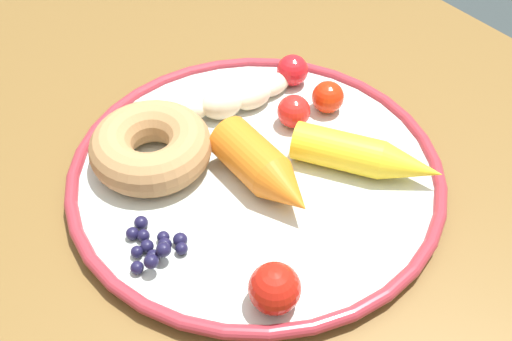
{
  "coord_description": "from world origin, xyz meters",
  "views": [
    {
      "loc": [
        -0.29,
        0.26,
        1.15
      ],
      "look_at": [
        0.02,
        0.03,
        0.75
      ],
      "focal_mm": 43.21,
      "sensor_mm": 36.0,
      "label": 1
    }
  ],
  "objects_px": {
    "blueberry_pile": "(154,245)",
    "tomato_mid": "(294,111)",
    "dining_table": "(286,250)",
    "carrot_yellow": "(367,157)",
    "tomato_near": "(275,288)",
    "banana": "(219,101)",
    "donut": "(151,147)",
    "plate": "(256,173)",
    "carrot_orange": "(265,170)",
    "tomato_extra": "(292,70)",
    "tomato_far": "(328,97)"
  },
  "relations": [
    {
      "from": "blueberry_pile",
      "to": "tomato_mid",
      "type": "bearing_deg",
      "value": -74.27
    },
    {
      "from": "dining_table",
      "to": "carrot_yellow",
      "type": "xyz_separation_m",
      "value": [
        -0.04,
        -0.05,
        0.14
      ]
    },
    {
      "from": "tomato_near",
      "to": "banana",
      "type": "bearing_deg",
      "value": -24.36
    },
    {
      "from": "blueberry_pile",
      "to": "donut",
      "type": "bearing_deg",
      "value": -29.57
    },
    {
      "from": "carrot_yellow",
      "to": "tomato_near",
      "type": "bearing_deg",
      "value": 111.64
    },
    {
      "from": "plate",
      "to": "blueberry_pile",
      "type": "bearing_deg",
      "value": 101.08
    },
    {
      "from": "banana",
      "to": "blueberry_pile",
      "type": "distance_m",
      "value": 0.18
    },
    {
      "from": "donut",
      "to": "blueberry_pile",
      "type": "distance_m",
      "value": 0.1
    },
    {
      "from": "plate",
      "to": "carrot_orange",
      "type": "distance_m",
      "value": 0.03
    },
    {
      "from": "plate",
      "to": "tomato_mid",
      "type": "bearing_deg",
      "value": -66.57
    },
    {
      "from": "carrot_orange",
      "to": "tomato_mid",
      "type": "bearing_deg",
      "value": -55.92
    },
    {
      "from": "dining_table",
      "to": "tomato_extra",
      "type": "relative_size",
      "value": 30.09
    },
    {
      "from": "blueberry_pile",
      "to": "tomato_far",
      "type": "relative_size",
      "value": 1.78
    },
    {
      "from": "donut",
      "to": "dining_table",
      "type": "bearing_deg",
      "value": -131.9
    },
    {
      "from": "dining_table",
      "to": "donut",
      "type": "distance_m",
      "value": 0.19
    },
    {
      "from": "banana",
      "to": "blueberry_pile",
      "type": "relative_size",
      "value": 2.89
    },
    {
      "from": "dining_table",
      "to": "carrot_yellow",
      "type": "bearing_deg",
      "value": -126.5
    },
    {
      "from": "carrot_orange",
      "to": "tomato_near",
      "type": "distance_m",
      "value": 0.12
    },
    {
      "from": "tomato_near",
      "to": "plate",
      "type": "bearing_deg",
      "value": -31.41
    },
    {
      "from": "banana",
      "to": "tomato_mid",
      "type": "relative_size",
      "value": 5.11
    },
    {
      "from": "plate",
      "to": "banana",
      "type": "bearing_deg",
      "value": -13.48
    },
    {
      "from": "banana",
      "to": "tomato_far",
      "type": "relative_size",
      "value": 5.15
    },
    {
      "from": "donut",
      "to": "tomato_far",
      "type": "relative_size",
      "value": 3.46
    },
    {
      "from": "donut",
      "to": "tomato_near",
      "type": "distance_m",
      "value": 0.19
    },
    {
      "from": "dining_table",
      "to": "plate",
      "type": "bearing_deg",
      "value": 51.94
    },
    {
      "from": "plate",
      "to": "tomato_mid",
      "type": "relative_size",
      "value": 10.61
    },
    {
      "from": "carrot_orange",
      "to": "tomato_far",
      "type": "relative_size",
      "value": 3.47
    },
    {
      "from": "blueberry_pile",
      "to": "plate",
      "type": "bearing_deg",
      "value": -78.92
    },
    {
      "from": "carrot_yellow",
      "to": "blueberry_pile",
      "type": "bearing_deg",
      "value": 79.73
    },
    {
      "from": "plate",
      "to": "tomato_far",
      "type": "bearing_deg",
      "value": -76.53
    },
    {
      "from": "carrot_yellow",
      "to": "blueberry_pile",
      "type": "xyz_separation_m",
      "value": [
        0.04,
        0.2,
        -0.01
      ]
    },
    {
      "from": "plate",
      "to": "carrot_orange",
      "type": "xyz_separation_m",
      "value": [
        -0.02,
        0.01,
        0.02
      ]
    },
    {
      "from": "tomato_mid",
      "to": "carrot_yellow",
      "type": "bearing_deg",
      "value": -172.87
    },
    {
      "from": "carrot_orange",
      "to": "tomato_near",
      "type": "relative_size",
      "value": 2.82
    },
    {
      "from": "plate",
      "to": "donut",
      "type": "distance_m",
      "value": 0.1
    },
    {
      "from": "donut",
      "to": "tomato_near",
      "type": "relative_size",
      "value": 2.81
    },
    {
      "from": "blueberry_pile",
      "to": "tomato_far",
      "type": "xyz_separation_m",
      "value": [
        0.05,
        -0.23,
        0.01
      ]
    },
    {
      "from": "banana",
      "to": "carrot_orange",
      "type": "height_order",
      "value": "carrot_orange"
    },
    {
      "from": "carrot_orange",
      "to": "carrot_yellow",
      "type": "relative_size",
      "value": 0.85
    },
    {
      "from": "carrot_yellow",
      "to": "tomato_extra",
      "type": "relative_size",
      "value": 3.99
    },
    {
      "from": "tomato_far",
      "to": "carrot_orange",
      "type": "bearing_deg",
      "value": 112.14
    },
    {
      "from": "dining_table",
      "to": "tomato_mid",
      "type": "xyz_separation_m",
      "value": [
        0.05,
        -0.04,
        0.14
      ]
    },
    {
      "from": "plate",
      "to": "banana",
      "type": "relative_size",
      "value": 2.07
    },
    {
      "from": "banana",
      "to": "tomato_extra",
      "type": "height_order",
      "value": "tomato_extra"
    },
    {
      "from": "dining_table",
      "to": "plate",
      "type": "xyz_separation_m",
      "value": [
        0.02,
        0.03,
        0.12
      ]
    },
    {
      "from": "tomato_far",
      "to": "banana",
      "type": "bearing_deg",
      "value": 54.29
    },
    {
      "from": "plate",
      "to": "tomato_extra",
      "type": "bearing_deg",
      "value": -53.24
    },
    {
      "from": "tomato_mid",
      "to": "tomato_far",
      "type": "xyz_separation_m",
      "value": [
        -0.0,
        -0.04,
        -0.0
      ]
    },
    {
      "from": "tomato_extra",
      "to": "plate",
      "type": "bearing_deg",
      "value": 126.76
    },
    {
      "from": "tomato_near",
      "to": "tomato_far",
      "type": "distance_m",
      "value": 0.23
    }
  ]
}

